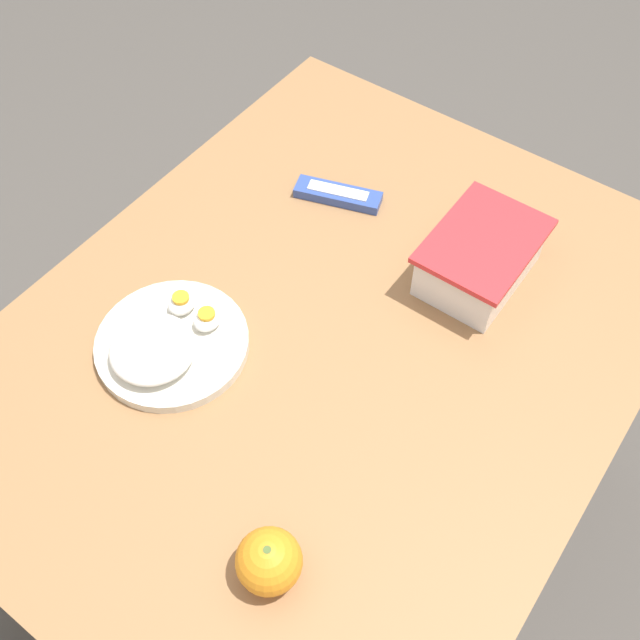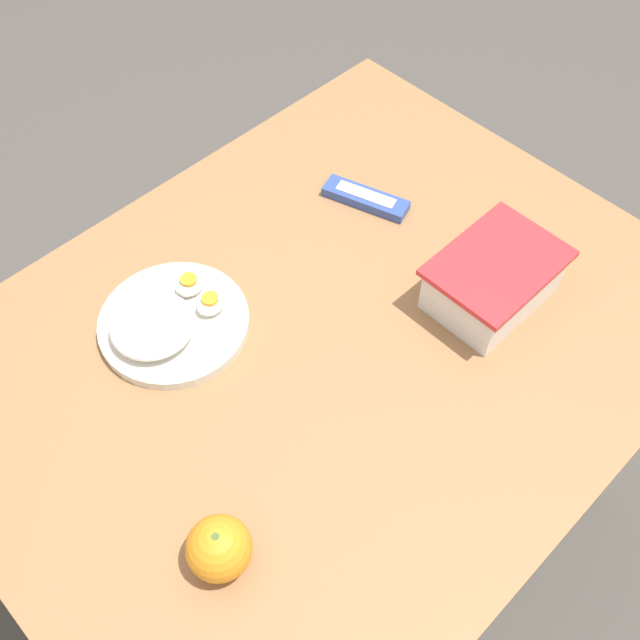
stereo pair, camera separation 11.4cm
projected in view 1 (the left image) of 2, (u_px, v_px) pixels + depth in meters
The scene contains 6 objects.
ground_plane at pixel (324, 511), 1.74m from camera, with size 10.00×10.00×0.00m, color #4C4742.
table at pixel (325, 365), 1.23m from camera, with size 1.13×0.89×0.72m.
food_container at pixel (479, 260), 1.20m from camera, with size 0.21×0.15×0.09m.
orange_fruit at pixel (269, 561), 0.91m from camera, with size 0.08×0.08×0.08m.
rice_plate at pixel (167, 344), 1.12m from camera, with size 0.23×0.23×0.06m.
candy_bar at pixel (338, 195), 1.33m from camera, with size 0.09×0.16×0.02m.
Camera 1 is at (0.54, 0.38, 1.67)m, focal length 42.00 mm.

